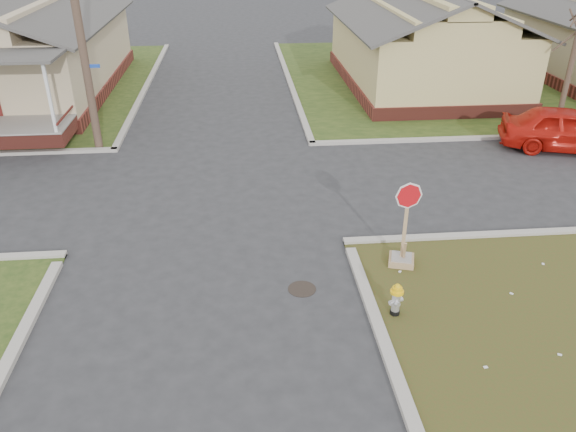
{
  "coord_description": "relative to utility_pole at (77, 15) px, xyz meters",
  "views": [
    {
      "loc": [
        0.94,
        -10.91,
        7.46
      ],
      "look_at": [
        2.02,
        1.0,
        1.1
      ],
      "focal_mm": 35.0,
      "sensor_mm": 36.0,
      "label": 1
    }
  ],
  "objects": [
    {
      "name": "tree_mid_right",
      "position": [
        18.2,
        1.3,
        -2.51
      ],
      "size": [
        0.22,
        0.22,
        4.2
      ],
      "primitive_type": "cylinder",
      "color": "#3E2C23",
      "rests_on": "verge_far_right"
    },
    {
      "name": "fire_hydrant",
      "position": [
        8.25,
        -10.53,
        -4.2
      ],
      "size": [
        0.28,
        0.28,
        0.76
      ],
      "rotation": [
        0.0,
        0.0,
        0.42
      ],
      "color": "black",
      "rests_on": "ground"
    },
    {
      "name": "curbs",
      "position": [
        4.2,
        -3.9,
        -4.66
      ],
      "size": [
        80.0,
        40.0,
        0.12
      ],
      "primitive_type": null,
      "color": "#AEA79D",
      "rests_on": "ground"
    },
    {
      "name": "ground",
      "position": [
        4.2,
        -8.9,
        -4.66
      ],
      "size": [
        120.0,
        120.0,
        0.0
      ],
      "primitive_type": "plane",
      "color": "#2B2B2E",
      "rests_on": "ground"
    },
    {
      "name": "stop_sign",
      "position": [
        8.91,
        -8.6,
        -4.15
      ],
      "size": [
        0.61,
        0.6,
        2.16
      ],
      "rotation": [
        0.0,
        0.0,
        -0.29
      ],
      "color": "tan",
      "rests_on": "ground"
    },
    {
      "name": "red_sedan",
      "position": [
        16.85,
        -1.61,
        -3.88
      ],
      "size": [
        4.92,
        3.13,
        1.56
      ],
      "primitive_type": "imported",
      "rotation": [
        0.0,
        0.0,
        1.27
      ],
      "color": "red",
      "rests_on": "ground"
    },
    {
      "name": "side_house_yellow",
      "position": [
        14.2,
        7.6,
        -2.47
      ],
      "size": [
        7.6,
        11.6,
        4.7
      ],
      "color": "maroon",
      "rests_on": "ground"
    },
    {
      "name": "manhole",
      "position": [
        6.4,
        -9.4,
        -4.66
      ],
      "size": [
        0.64,
        0.64,
        0.01
      ],
      "primitive_type": "cylinder",
      "color": "black",
      "rests_on": "ground"
    },
    {
      "name": "utility_pole",
      "position": [
        0.0,
        0.0,
        0.0
      ],
      "size": [
        1.8,
        0.28,
        9.0
      ],
      "color": "#3E2C23",
      "rests_on": "ground"
    }
  ]
}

